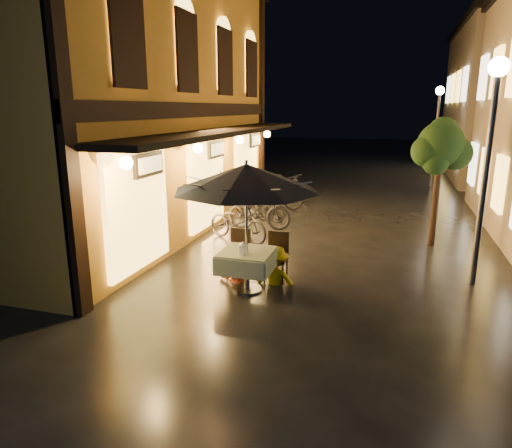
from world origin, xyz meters
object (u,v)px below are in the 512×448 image
(cafe_table, at_px, (247,261))
(table_lantern, at_px, (243,247))
(bicycle_0, at_px, (238,222))
(streetlamp_near, at_px, (491,133))
(person_yellow, at_px, (276,248))
(person_orange, at_px, (235,245))
(patio_umbrella, at_px, (246,178))

(cafe_table, height_order, table_lantern, table_lantern)
(table_lantern, height_order, bicycle_0, table_lantern)
(streetlamp_near, bearing_deg, bicycle_0, 164.43)
(table_lantern, height_order, person_yellow, person_yellow)
(person_orange, height_order, person_yellow, person_yellow)
(streetlamp_near, bearing_deg, person_yellow, -163.87)
(streetlamp_near, height_order, cafe_table, streetlamp_near)
(person_orange, xyz_separation_m, bicycle_0, (-0.85, 2.61, -0.22))
(patio_umbrella, xyz_separation_m, person_orange, (-0.40, 0.51, -1.44))
(table_lantern, distance_m, person_yellow, 0.89)
(table_lantern, bearing_deg, bicycle_0, 110.58)
(patio_umbrella, relative_size, person_orange, 1.89)
(cafe_table, distance_m, person_yellow, 0.70)
(cafe_table, bearing_deg, bicycle_0, 111.84)
(cafe_table, bearing_deg, patio_umbrella, -14.04)
(streetlamp_near, height_order, table_lantern, streetlamp_near)
(person_yellow, bearing_deg, bicycle_0, -60.54)
(table_lantern, xyz_separation_m, person_orange, (-0.40, 0.72, -0.20))
(cafe_table, relative_size, bicycle_0, 0.53)
(bicycle_0, bearing_deg, streetlamp_near, -84.14)
(table_lantern, xyz_separation_m, bicycle_0, (-1.25, 3.33, -0.43))
(streetlamp_near, xyz_separation_m, patio_umbrella, (-4.14, -1.62, -0.77))
(streetlamp_near, distance_m, patio_umbrella, 4.51)
(person_yellow, distance_m, bicycle_0, 3.08)
(cafe_table, xyz_separation_m, person_orange, (-0.40, 0.51, 0.13))
(patio_umbrella, xyz_separation_m, table_lantern, (-0.00, -0.21, -1.23))
(person_orange, bearing_deg, table_lantern, 106.37)
(person_orange, bearing_deg, patio_umbrella, 115.39)
(streetlamp_near, relative_size, table_lantern, 16.92)
(streetlamp_near, relative_size, patio_umbrella, 1.57)
(bicycle_0, bearing_deg, cafe_table, -136.74)
(streetlamp_near, xyz_separation_m, cafe_table, (-4.14, -1.62, -2.33))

